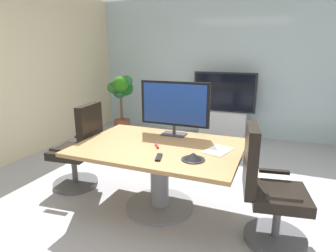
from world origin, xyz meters
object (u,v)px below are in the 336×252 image
Objects in this scene: conference_table at (159,162)px; tv_monitor at (175,105)px; potted_plant at (122,97)px; wall_display_unit at (223,116)px; remote_control at (159,157)px; conference_phone at (193,157)px; office_chair_left at (80,153)px; office_chair_right at (268,195)px.

conference_table is 2.04× the size of tv_monitor.
wall_display_unit is at bearing 13.06° from potted_plant.
wall_display_unit is at bearing 74.62° from remote_control.
tv_monitor reaches higher than conference_table.
potted_plant is 3.52m from conference_phone.
conference_table is at bearing 97.44° from remote_control.
tv_monitor reaches higher than remote_control.
tv_monitor reaches higher than conference_phone.
office_chair_left is 6.41× the size of remote_control.
wall_display_unit is (0.14, 2.84, -0.09)m from conference_table.
potted_plant is at bearing 131.54° from conference_phone.
remote_control is (-0.31, -0.08, -0.02)m from conference_phone.
wall_display_unit is (0.13, 2.41, -0.65)m from tv_monitor.
wall_display_unit is at bearing 86.86° from tv_monitor.
conference_phone is (0.45, -0.26, 0.23)m from conference_table.
remote_control is at bearing 66.01° from office_chair_left.
conference_table is 1.31× the size of wall_display_unit.
tv_monitor is at bearing 88.38° from conference_table.
conference_table is at bearing -91.62° from tv_monitor.
remote_control is at bearing -165.79° from conference_phone.
conference_table is at bearing 80.30° from office_chair_left.
office_chair_left is at bearing 74.44° from office_chair_right.
wall_display_unit reaches higher than office_chair_left.
conference_table is 1.57× the size of office_chair_right.
remote_control is at bearing -67.21° from conference_table.
office_chair_left is at bearing 146.64° from remote_control.
office_chair_right is at bearing -40.14° from potted_plant.
office_chair_left is 0.89× the size of potted_plant.
tv_monitor is 0.88m from conference_phone.
office_chair_left is (-1.13, 0.07, -0.08)m from conference_table.
office_chair_right reaches higher than conference_phone.
conference_table is 3.03m from potted_plant.
wall_display_unit is (1.27, 2.77, -0.01)m from office_chair_left.
office_chair_left is 1.00× the size of office_chair_right.
wall_display_unit reaches higher than office_chair_right.
wall_display_unit reaches higher than potted_plant.
conference_table is 0.57m from conference_phone.
office_chair_left reaches higher than remote_control.
tv_monitor is at bearing -45.86° from potted_plant.
potted_plant is at bearing -166.94° from wall_display_unit.
conference_phone is 0.32m from remote_control.
conference_phone is at bearing -84.28° from wall_display_unit.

